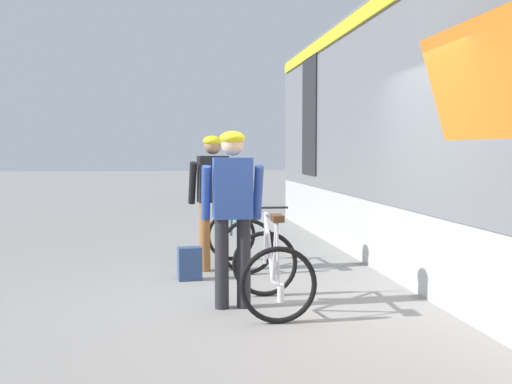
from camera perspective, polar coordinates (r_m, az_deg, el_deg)
The scene contains 7 objects.
ground_plane at distance 6.15m, azimuth 4.20°, elevation -10.79°, with size 80.00×80.00×0.00m, color gray.
cyclist_near_in_dark at distance 7.72m, azimuth -4.17°, elevation 0.17°, with size 0.64×0.36×1.76m.
cyclist_far_in_blue at distance 5.86m, azimuth -2.26°, elevation -1.05°, with size 0.61×0.31×1.76m.
bicycle_near_teal at distance 8.00m, azimuth -1.61°, elevation -4.39°, with size 0.82×1.14×0.99m.
bicycle_far_silver at distance 5.91m, azimuth 1.47°, elevation -7.40°, with size 0.75×1.10×0.99m.
backpack_on_platform at distance 7.29m, azimuth -6.39°, elevation -6.85°, with size 0.28×0.18×0.40m, color navy.
water_bottle_near_the_bikes at distance 6.25m, azimuth 2.39°, elevation -9.67°, with size 0.07×0.07×0.19m, color silver.
Camera 1 is at (-1.29, -5.81, 1.57)m, focal length 41.65 mm.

